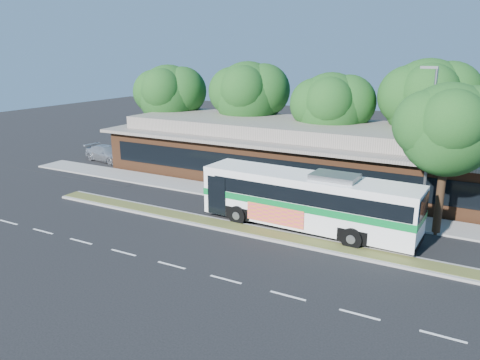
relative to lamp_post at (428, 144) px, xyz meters
The scene contains 13 objects.
ground 12.31m from the lamp_post, 147.90° to the right, with size 120.00×120.00×0.00m, color black.
median_strip 12.00m from the lamp_post, 150.55° to the right, with size 26.00×1.10×0.15m, color #444F21.
sidewalk 10.73m from the lamp_post, behind, with size 44.00×2.60×0.12m, color gray.
parking_lot 28.28m from the lamp_post, behind, with size 14.00×12.00×0.01m, color black.
plaza_building 12.17m from the lamp_post, 143.84° to the left, with size 33.20×11.20×4.45m.
lamp_post is the anchor object (origin of this frame).
tree_bg_a 25.84m from the lamp_post, 159.27° to the left, with size 6.47×5.80×8.63m.
tree_bg_b 19.10m from the lamp_post, 147.83° to the left, with size 6.69×6.00×9.00m.
tree_bg_c 12.27m from the lamp_post, 131.77° to the left, with size 6.24×5.60×8.26m.
tree_bg_d 10.32m from the lamp_post, 96.28° to the left, with size 6.91×6.20×9.37m.
transit_bus 7.24m from the lamp_post, 147.52° to the right, with size 12.49×3.26×3.48m.
sedan 28.52m from the lamp_post, behind, with size 2.00×4.91×1.43m, color #B8BAC0.
sidewalk_tree 1.79m from the lamp_post, 23.75° to the right, with size 5.52×4.95×8.33m.
Camera 1 is at (12.65, -21.28, 9.85)m, focal length 35.00 mm.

